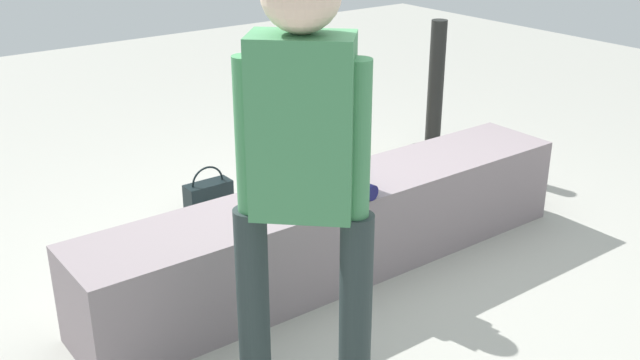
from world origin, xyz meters
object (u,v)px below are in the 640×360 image
(child_seated, at_px, (334,148))
(water_bottle_near_gift, at_px, (234,227))
(handbag_black_leather, at_px, (209,197))
(party_cup_red, at_px, (323,163))
(cake_box_white, at_px, (296,192))
(gift_bag, at_px, (344,142))
(adult_standing, at_px, (302,157))
(water_bottle_far_side, at_px, (128,245))
(cake_plate, at_px, (293,194))

(child_seated, bearing_deg, water_bottle_near_gift, 109.04)
(water_bottle_near_gift, height_order, handbag_black_leather, handbag_black_leather)
(party_cup_red, height_order, cake_box_white, cake_box_white)
(gift_bag, height_order, water_bottle_near_gift, gift_bag)
(water_bottle_near_gift, relative_size, cake_box_white, 0.59)
(party_cup_red, distance_m, handbag_black_leather, 0.99)
(child_seated, bearing_deg, party_cup_red, 55.04)
(adult_standing, height_order, handbag_black_leather, adult_standing)
(water_bottle_far_side, height_order, party_cup_red, water_bottle_far_side)
(water_bottle_far_side, relative_size, party_cup_red, 2.05)
(water_bottle_far_side, bearing_deg, gift_bag, 15.08)
(water_bottle_far_side, distance_m, party_cup_red, 1.65)
(child_seated, distance_m, water_bottle_near_gift, 0.89)
(child_seated, bearing_deg, cake_box_white, 66.77)
(child_seated, distance_m, handbag_black_leather, 1.18)
(water_bottle_near_gift, bearing_deg, cake_box_white, 21.25)
(cake_plate, relative_size, gift_bag, 0.77)
(adult_standing, height_order, water_bottle_far_side, adult_standing)
(adult_standing, relative_size, handbag_black_leather, 5.62)
(adult_standing, xyz_separation_m, water_bottle_near_gift, (0.49, 1.34, -0.93))
(water_bottle_far_side, bearing_deg, adult_standing, -87.02)
(child_seated, relative_size, party_cup_red, 4.98)
(water_bottle_far_side, xyz_separation_m, party_cup_red, (1.60, 0.42, -0.04))
(handbag_black_leather, bearing_deg, water_bottle_far_side, -156.98)
(party_cup_red, xyz_separation_m, cake_box_white, (-0.46, -0.34, 0.02))
(cake_plate, bearing_deg, gift_bag, 43.36)
(adult_standing, relative_size, water_bottle_near_gift, 9.32)
(party_cup_red, distance_m, cake_box_white, 0.57)
(party_cup_red, relative_size, cake_box_white, 0.32)
(child_seated, relative_size, cake_box_white, 1.59)
(child_seated, xyz_separation_m, gift_bag, (1.07, 1.25, -0.56))
(water_bottle_near_gift, bearing_deg, cake_plate, -90.64)
(child_seated, distance_m, gift_bag, 1.74)
(cake_box_white, bearing_deg, child_seated, -113.23)
(child_seated, relative_size, water_bottle_near_gift, 2.68)
(party_cup_red, bearing_deg, adult_standing, -128.73)
(water_bottle_near_gift, relative_size, water_bottle_far_side, 0.90)
(gift_bag, height_order, handbag_black_leather, handbag_black_leather)
(water_bottle_far_side, bearing_deg, water_bottle_near_gift, -13.72)
(cake_box_white, bearing_deg, adult_standing, -124.17)
(water_bottle_near_gift, distance_m, handbag_black_leather, 0.41)
(gift_bag, relative_size, handbag_black_leather, 0.98)
(water_bottle_near_gift, height_order, cake_box_white, water_bottle_near_gift)
(adult_standing, xyz_separation_m, gift_bag, (1.77, 1.97, -0.89))
(cake_plate, xyz_separation_m, cake_box_white, (0.58, 0.81, -0.42))
(child_seated, xyz_separation_m, water_bottle_far_side, (-0.77, 0.75, -0.59))
(water_bottle_near_gift, relative_size, handbag_black_leather, 0.60)
(adult_standing, bearing_deg, water_bottle_near_gift, 70.04)
(party_cup_red, relative_size, handbag_black_leather, 0.33)
(child_seated, xyz_separation_m, cake_plate, (-0.22, 0.03, -0.19))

